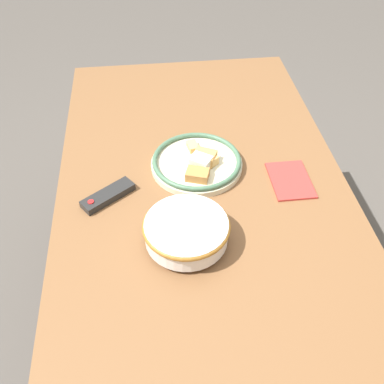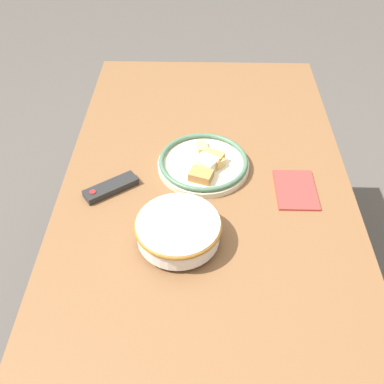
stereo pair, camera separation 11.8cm
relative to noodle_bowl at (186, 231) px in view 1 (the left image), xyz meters
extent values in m
plane|color=#4C4742|center=(0.22, -0.07, -0.76)|extent=(8.00, 8.00, 0.00)
cube|color=brown|center=(0.22, -0.07, -0.06)|extent=(1.38, 0.80, 0.04)
cylinder|color=brown|center=(0.84, -0.40, -0.42)|extent=(0.06, 0.06, 0.68)
cylinder|color=brown|center=(0.84, 0.26, -0.42)|extent=(0.06, 0.06, 0.68)
cylinder|color=silver|center=(0.00, 0.00, -0.03)|extent=(0.09, 0.09, 0.01)
cylinder|color=silver|center=(0.00, 0.00, 0.00)|extent=(0.20, 0.20, 0.05)
cylinder|color=#9E4C1E|center=(0.00, 0.00, 0.00)|extent=(0.18, 0.18, 0.05)
torus|color=#936023|center=(0.00, 0.00, 0.02)|extent=(0.21, 0.21, 0.01)
cylinder|color=beige|center=(0.28, -0.06, -0.03)|extent=(0.26, 0.26, 0.02)
torus|color=#42664C|center=(0.28, -0.06, -0.02)|extent=(0.26, 0.26, 0.01)
cube|color=#B2753D|center=(0.21, -0.05, -0.01)|extent=(0.06, 0.07, 0.03)
cube|color=tan|center=(0.28, -0.08, -0.01)|extent=(0.07, 0.08, 0.03)
cube|color=tan|center=(0.27, -0.09, -0.01)|extent=(0.07, 0.07, 0.03)
cube|color=silver|center=(0.26, -0.07, -0.01)|extent=(0.07, 0.07, 0.03)
cube|color=tan|center=(0.34, -0.05, -0.01)|extent=(0.05, 0.04, 0.02)
cube|color=tan|center=(0.27, -0.08, -0.01)|extent=(0.05, 0.04, 0.02)
cube|color=black|center=(0.18, 0.19, -0.03)|extent=(0.13, 0.15, 0.02)
cylinder|color=red|center=(0.15, 0.24, -0.02)|extent=(0.02, 0.02, 0.00)
cube|color=#B2332D|center=(0.19, -0.31, -0.04)|extent=(0.16, 0.11, 0.01)
camera|label=1|loc=(-0.71, 0.07, 0.81)|focal=42.00mm
camera|label=2|loc=(-0.71, -0.05, 0.81)|focal=42.00mm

